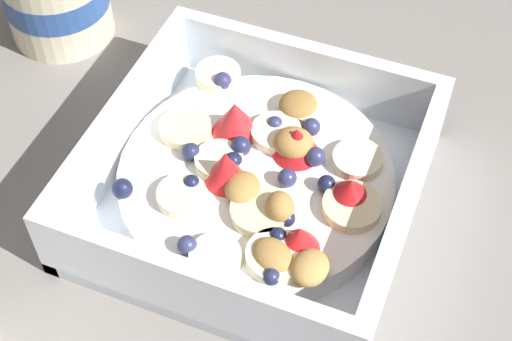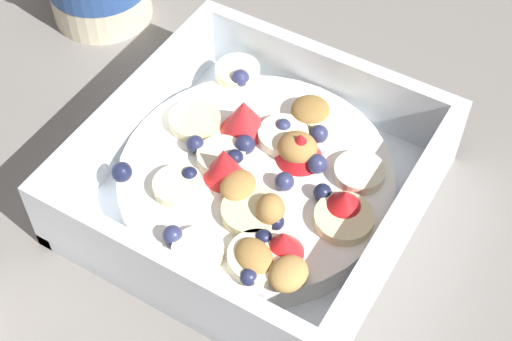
# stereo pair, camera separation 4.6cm
# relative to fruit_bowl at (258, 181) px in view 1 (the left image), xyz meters

# --- Properties ---
(ground_plane) EXTENTS (2.40, 2.40, 0.00)m
(ground_plane) POSITION_rel_fruit_bowl_xyz_m (-0.02, 0.02, -0.02)
(ground_plane) COLOR gray
(fruit_bowl) EXTENTS (0.19, 0.19, 0.06)m
(fruit_bowl) POSITION_rel_fruit_bowl_xyz_m (0.00, 0.00, 0.00)
(fruit_bowl) COLOR white
(fruit_bowl) RESTS_ON ground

